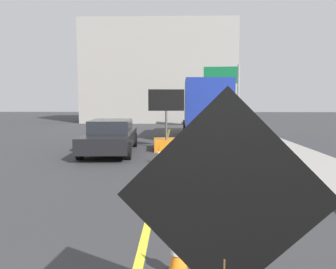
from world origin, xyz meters
name	(u,v)px	position (x,y,z in m)	size (l,w,h in m)	color
lane_center_stripe	(152,205)	(0.00, 6.00, 0.00)	(0.14, 36.00, 0.01)	yellow
roadwork_sign	(225,204)	(0.87, 1.62, 1.47)	(1.63, 0.19, 2.33)	#593819
arrow_board_trailer	(166,139)	(0.06, 13.84, 0.48)	(1.60, 1.88, 2.70)	orange
box_truck	(205,107)	(2.22, 18.57, 1.81)	(2.66, 7.29, 3.33)	black
pickup_car	(111,136)	(-2.29, 13.04, 0.70)	(2.23, 5.24, 1.38)	black
highway_guide_sign	(228,85)	(4.55, 24.99, 3.42)	(2.78, 0.36, 5.00)	gray
far_building_block	(160,74)	(-1.22, 33.41, 4.92)	(14.98, 7.00, 9.85)	gray
traffic_cone_near_sign	(178,255)	(0.54, 3.15, 0.32)	(0.36, 0.36, 0.64)	black
traffic_cone_mid_lane	(160,193)	(0.19, 5.68, 0.37)	(0.36, 0.36, 0.76)	black
traffic_cone_far_lane	(163,170)	(0.14, 8.12, 0.30)	(0.36, 0.36, 0.60)	black
traffic_cone_curbside	(160,154)	(-0.07, 10.50, 0.35)	(0.36, 0.36, 0.72)	black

